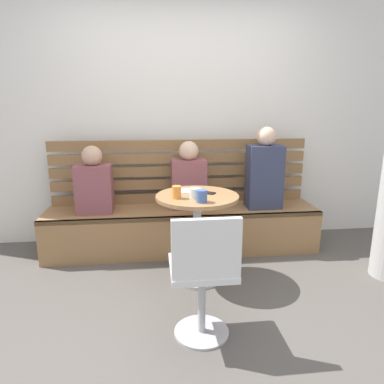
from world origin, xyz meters
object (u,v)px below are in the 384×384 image
Objects in this scene: person_child_left at (94,184)px; phone_on_table at (207,193)px; cup_mug_blue at (202,196)px; plate_small at (187,191)px; cup_glass_short at (195,193)px; white_chair at (203,273)px; person_child_middle at (189,179)px; cup_espresso_small at (198,192)px; person_adult at (264,172)px; cafe_table at (197,221)px; cup_tumbler_orange at (177,192)px; booth_bench at (183,229)px.

person_child_left is 1.14m from phone_on_table.
cup_mug_blue is 0.56× the size of plate_small.
cup_mug_blue reaches higher than cup_glass_short.
person_child_middle is at bearing 87.70° from white_chair.
cup_glass_short is 0.57× the size of phone_on_table.
cup_espresso_small is at bearing 91.28° from cup_mug_blue.
person_adult reaches higher than cup_glass_short.
cafe_table is 0.33m from cup_tumbler_orange.
white_chair is 1.66m from person_child_left.
person_child_left is at bearing -176.49° from person_child_middle.
person_child_middle reaches higher than plate_small.
plate_small is (-0.07, -0.52, 0.01)m from person_child_middle.
cup_mug_blue reaches higher than cafe_table.
white_chair is 15.18× the size of cup_espresso_small.
cup_mug_blue is (0.07, 0.60, 0.32)m from white_chair.
person_child_left is at bearing 147.31° from cup_espresso_small.
booth_bench is 0.77m from phone_on_table.
phone_on_table is (0.12, 0.14, -0.04)m from cup_glass_short.
plate_small is at bearing 100.80° from cup_glass_short.
booth_bench is 0.82m from cup_espresso_small.
phone_on_table is (0.08, 0.27, -0.04)m from cup_mug_blue.
cup_espresso_small is at bearing -89.40° from person_child_middle.
phone_on_table is (-0.66, -0.52, -0.06)m from person_adult.
booth_bench is 15.88× the size of plate_small.
white_chair is at bearing -89.66° from booth_bench.
cup_espresso_small is at bearing 68.14° from cup_glass_short.
cafe_table is at bearing 130.67° from cup_espresso_small.
white_chair is 6.07× the size of phone_on_table.
cup_tumbler_orange is at bearing -116.35° from plate_small.
person_child_middle reaches higher than white_chair.
white_chair is 0.98m from plate_small.
person_child_middle is at bearing 30.29° from booth_bench.
person_adult is at bearing 40.42° from cup_glass_short.
cafe_table is (0.07, -0.60, 0.30)m from booth_bench.
person_child_middle is at bearing 87.82° from cup_glass_short.
cup_mug_blue is at bearing -88.72° from cup_espresso_small.
booth_bench is at bearing 96.72° from cafe_table.
person_child_middle is at bearing 76.87° from cup_tumbler_orange.
cup_tumbler_orange is (-0.17, -0.08, 0.27)m from cafe_table.
cup_glass_short reaches higher than phone_on_table.
cup_espresso_small is (0.92, -0.59, 0.04)m from person_child_left.
white_chair is at bearing -94.42° from cafe_table.
cup_mug_blue is at bearing -161.28° from phone_on_table.
person_child_middle is at bearing 82.55° from plate_small.
person_adult is 1.02m from cup_glass_short.
booth_bench is 0.89m from cup_glass_short.
person_child_left is 0.96× the size of person_child_middle.
cup_espresso_small is at bearing 24.23° from cup_tumbler_orange.
person_child_middle reaches higher than cafe_table.
cup_glass_short is 0.19m from phone_on_table.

